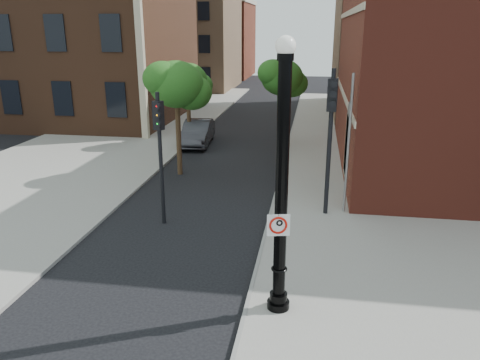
% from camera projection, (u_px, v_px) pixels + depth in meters
% --- Properties ---
extents(ground, '(120.00, 120.00, 0.00)m').
position_uv_depth(ground, '(176.00, 289.00, 12.82)').
color(ground, black).
rests_on(ground, ground).
extents(sidewalk_right, '(8.00, 60.00, 0.12)m').
position_uv_depth(sidewalk_right, '(366.00, 183.00, 21.29)').
color(sidewalk_right, gray).
rests_on(sidewalk_right, ground).
extents(sidewalk_left, '(10.00, 50.00, 0.12)m').
position_uv_depth(sidewalk_left, '(123.00, 134.00, 31.04)').
color(sidewalk_left, gray).
rests_on(sidewalk_left, ground).
extents(curb_edge, '(0.10, 60.00, 0.14)m').
position_uv_depth(curb_edge, '(279.00, 179.00, 21.88)').
color(curb_edge, gray).
rests_on(curb_edge, ground).
extents(victorian_building, '(18.60, 14.60, 17.95)m').
position_uv_depth(victorian_building, '(56.00, 0.00, 35.00)').
color(victorian_building, '#573320').
rests_on(victorian_building, ground).
extents(bg_building_tan_a, '(12.00, 12.00, 12.00)m').
position_uv_depth(bg_building_tan_a, '(182.00, 35.00, 54.05)').
color(bg_building_tan_a, '#987353').
rests_on(bg_building_tan_a, ground).
extents(bg_building_red, '(12.00, 12.00, 10.00)m').
position_uv_depth(bg_building_red, '(209.00, 41.00, 67.50)').
color(bg_building_red, maroon).
rests_on(bg_building_red, ground).
extents(lamppost, '(0.56, 0.56, 6.67)m').
position_uv_depth(lamppost, '(281.00, 197.00, 10.83)').
color(lamppost, black).
rests_on(lamppost, ground).
extents(no_parking_sign, '(0.53, 0.15, 0.54)m').
position_uv_depth(no_parking_sign, '(278.00, 225.00, 10.88)').
color(no_parking_sign, white).
rests_on(no_parking_sign, ground).
extents(parked_car, '(1.90, 4.60, 1.48)m').
position_uv_depth(parked_car, '(198.00, 133.00, 28.41)').
color(parked_car, '#323137').
rests_on(parked_car, ground).
extents(traffic_signal_left, '(0.37, 0.42, 4.76)m').
position_uv_depth(traffic_signal_left, '(160.00, 137.00, 16.14)').
color(traffic_signal_left, black).
rests_on(traffic_signal_left, ground).
extents(traffic_signal_right, '(0.37, 0.46, 5.48)m').
position_uv_depth(traffic_signal_right, '(331.00, 120.00, 16.62)').
color(traffic_signal_right, black).
rests_on(traffic_signal_right, ground).
extents(utility_pole, '(0.11, 0.11, 5.31)m').
position_uv_depth(utility_pole, '(348.00, 147.00, 17.14)').
color(utility_pole, '#999999').
rests_on(utility_pole, ground).
extents(street_tree_a, '(3.00, 2.71, 5.40)m').
position_uv_depth(street_tree_a, '(177.00, 86.00, 21.56)').
color(street_tree_a, '#362215').
rests_on(street_tree_a, ground).
extents(street_tree_b, '(2.71, 2.44, 4.87)m').
position_uv_depth(street_tree_b, '(188.00, 81.00, 27.48)').
color(street_tree_b, '#362215').
rests_on(street_tree_b, ground).
extents(street_tree_c, '(2.86, 2.58, 5.14)m').
position_uv_depth(street_tree_c, '(283.00, 78.00, 26.69)').
color(street_tree_c, '#362215').
rests_on(street_tree_c, ground).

